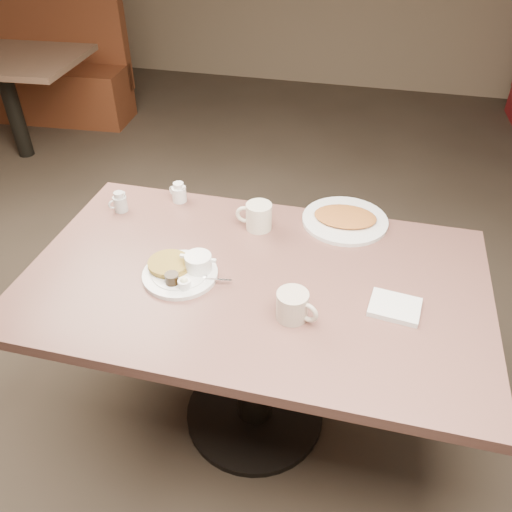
% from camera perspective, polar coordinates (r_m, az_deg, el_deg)
% --- Properties ---
extents(room, '(7.04, 8.04, 2.84)m').
position_cam_1_polar(room, '(1.36, -0.21, 19.12)').
color(room, '#4C3F33').
rests_on(room, ground).
extents(diner_table, '(1.50, 0.90, 0.75)m').
position_cam_1_polar(diner_table, '(1.80, -0.15, -6.42)').
color(diner_table, '#84564C').
rests_on(diner_table, ground).
extents(main_plate, '(0.30, 0.25, 0.07)m').
position_cam_1_polar(main_plate, '(1.70, -8.18, -1.48)').
color(main_plate, white).
rests_on(main_plate, diner_table).
extents(coffee_mug_near, '(0.15, 0.12, 0.09)m').
position_cam_1_polar(coffee_mug_near, '(1.52, 4.15, -5.48)').
color(coffee_mug_near, beige).
rests_on(coffee_mug_near, diner_table).
extents(napkin, '(0.16, 0.14, 0.02)m').
position_cam_1_polar(napkin, '(1.62, 15.08, -5.48)').
color(napkin, white).
rests_on(napkin, diner_table).
extents(coffee_mug_far, '(0.14, 0.10, 0.10)m').
position_cam_1_polar(coffee_mug_far, '(1.88, 0.21, 4.41)').
color(coffee_mug_far, white).
rests_on(coffee_mug_far, diner_table).
extents(creamer_left, '(0.07, 0.07, 0.08)m').
position_cam_1_polar(creamer_left, '(2.06, -14.81, 5.75)').
color(creamer_left, silver).
rests_on(creamer_left, diner_table).
extents(creamer_right, '(0.08, 0.07, 0.08)m').
position_cam_1_polar(creamer_right, '(2.07, -8.52, 6.93)').
color(creamer_right, white).
rests_on(creamer_right, diner_table).
extents(hash_plate, '(0.33, 0.33, 0.04)m').
position_cam_1_polar(hash_plate, '(1.96, 9.81, 4.05)').
color(hash_plate, white).
rests_on(hash_plate, diner_table).
extents(booth_back_left, '(1.23, 1.41, 1.12)m').
position_cam_1_polar(booth_back_left, '(4.85, -21.26, 18.38)').
color(booth_back_left, brown).
rests_on(booth_back_left, ground).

